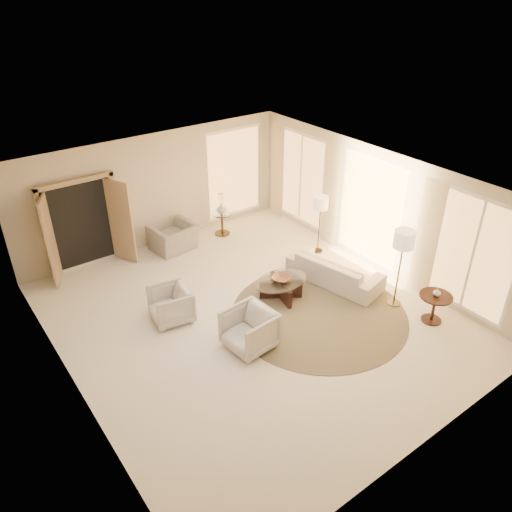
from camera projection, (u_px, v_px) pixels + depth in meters
room at (251, 257)px, 9.35m from camera, size 7.04×8.04×2.83m
windows_right at (373, 211)px, 11.22m from camera, size 0.10×6.40×2.40m
window_back_corner at (234, 173)px, 13.31m from camera, size 1.70×0.10×2.40m
curtains_right at (343, 201)px, 11.84m from camera, size 0.06×5.20×2.60m
french_doors at (84, 226)px, 11.20m from camera, size 1.95×0.66×2.16m
area_rug at (319, 314)px, 10.13m from camera, size 3.68×3.68×0.01m
sofa at (335, 270)px, 11.02m from camera, size 1.28×2.25×0.62m
armchair_left at (171, 303)px, 9.80m from camera, size 0.84×0.87×0.79m
armchair_right at (249, 328)px, 9.07m from camera, size 0.84×0.89×0.85m
accent_chair at (173, 233)px, 12.24m from camera, size 1.11×0.79×0.90m
coffee_table at (281, 287)px, 10.50m from camera, size 1.57×1.57×0.44m
end_table at (435, 304)px, 9.75m from camera, size 0.64×0.64×0.60m
side_table at (222, 221)px, 13.01m from camera, size 0.52×0.52×0.60m
floor_lamp_near at (321, 205)px, 11.77m from camera, size 0.35×0.35×1.46m
floor_lamp_far at (404, 243)px, 9.73m from camera, size 0.41×0.41×1.71m
bowl at (281, 278)px, 10.40m from camera, size 0.51×0.51×0.09m
end_vase at (437, 292)px, 9.62m from camera, size 0.16×0.16×0.16m
side_vase at (221, 208)px, 12.83m from camera, size 0.29×0.29×0.27m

